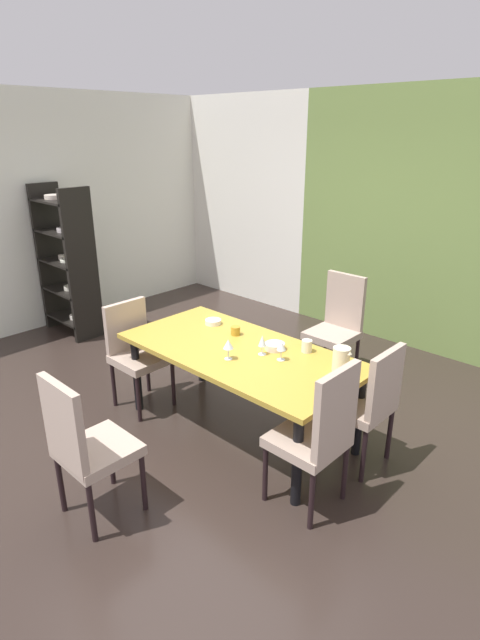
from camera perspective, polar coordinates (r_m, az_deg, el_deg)
The scene contains 19 objects.
ground_plane at distance 4.54m, azimuth -4.38°, elevation -10.73°, with size 6.27×5.52×0.02m, color #2E241F.
back_panel_interior at distance 7.28m, azimuth 0.36°, elevation 13.43°, with size 2.20×0.10×2.82m, color silver.
garden_window_panel at distance 5.65m, azimuth 24.60°, elevation 9.32°, with size 4.07×0.10×2.82m, color olive.
left_interior_panel at distance 6.58m, azimuth -23.55°, elevation 10.89°, with size 0.10×5.52×2.82m, color silver.
dining_table at distance 3.99m, azimuth -0.06°, elevation -4.38°, with size 1.97×0.97×0.74m.
chair_left_near at distance 4.55m, azimuth -11.84°, elevation -3.23°, with size 0.44×0.44×0.96m.
chair_right_near at distance 3.28m, azimuth 9.00°, elevation -12.56°, with size 0.44×0.44×1.05m.
chair_right_far at distance 3.76m, azimuth 14.38°, elevation -8.82°, with size 0.44×0.44×0.97m.
chair_head_far at distance 5.04m, azimuth 11.07°, elevation -0.31°, with size 0.44×0.45×1.05m.
chair_head_near at distance 3.31m, azimuth -17.35°, elevation -13.30°, with size 0.44×0.44×1.02m.
display_shelf at distance 6.34m, azimuth -19.22°, elevation 6.38°, with size 0.77×0.37×1.78m.
wine_glass_right at distance 3.75m, azimuth -1.36°, elevation -2.83°, with size 0.08×0.08×0.16m.
wine_glass_left at distance 3.75m, azimuth 4.75°, elevation -3.01°, with size 0.07×0.07×0.16m.
wine_glass_west at distance 3.83m, azimuth 2.56°, elevation -2.46°, with size 0.06×0.06×0.16m.
serving_bowl_corner at distance 4.47m, azimuth -3.09°, elevation -0.20°, with size 0.14×0.14×0.04m, color white.
serving_bowl_near_window at distance 3.96m, azimuth 3.99°, elevation -3.01°, with size 0.16×0.16×0.05m, color #F3D9C8.
cup_north at distance 4.22m, azimuth -0.52°, elevation -1.23°, with size 0.08×0.08×0.07m, color #B98825.
cup_rear at distance 3.94m, azimuth 7.64°, elevation -2.96°, with size 0.08×0.08×0.10m, color silver.
pitcher_center at distance 3.67m, azimuth 11.52°, elevation -4.38°, with size 0.14×0.13×0.18m.
Camera 1 is at (2.89, -2.56, 2.38)m, focal length 28.00 mm.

